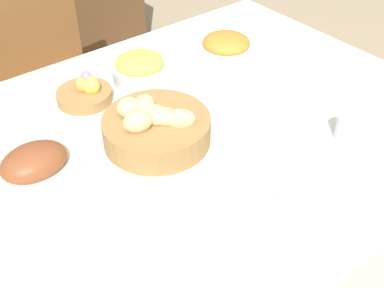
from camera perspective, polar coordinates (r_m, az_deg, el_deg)
dining_table at (r=1.61m, az=-1.33°, el=-9.43°), size 1.66×1.19×0.74m
chair_far_center at (r=2.19m, az=-16.05°, el=7.81°), size 0.44×0.44×0.92m
sideboard at (r=3.04m, az=-18.61°, el=15.02°), size 1.28×0.44×0.88m
bread_basket at (r=1.32m, az=-4.30°, el=2.00°), size 0.30×0.30×0.13m
egg_basket at (r=1.53m, az=-12.54°, el=6.04°), size 0.17×0.17×0.08m
ham_platter at (r=1.29m, az=-18.18°, el=-2.18°), size 0.27×0.19×0.08m
carrot_bowl at (r=1.68m, az=4.03°, el=11.04°), size 0.19×0.19×0.11m
pineapple_bowl at (r=1.60m, az=-6.20°, el=8.89°), size 0.19×0.19×0.09m
dinner_plate at (r=1.20m, az=16.03°, el=-6.98°), size 0.25×0.25×0.01m
fork at (r=1.11m, az=11.14°, el=-10.67°), size 0.01×0.18×0.00m
knife at (r=1.30m, az=20.11°, el=-3.94°), size 0.01×0.18×0.00m
spoon at (r=1.32m, az=20.86°, el=-3.37°), size 0.01×0.18×0.00m
drinking_cup at (r=1.40m, az=18.00°, el=1.90°), size 0.07×0.07×0.07m
butter_dish at (r=1.13m, az=-1.90°, el=-7.64°), size 0.14×0.08×0.03m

